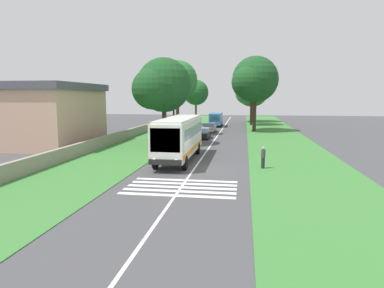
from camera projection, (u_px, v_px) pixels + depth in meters
ground at (194, 169)px, 26.64m from camera, size 160.00×160.00×0.00m
grass_verge_left at (146, 142)px, 42.55m from camera, size 120.00×8.00×0.04m
grass_verge_right at (282, 144)px, 40.09m from camera, size 120.00×8.00×0.04m
centre_line at (212, 143)px, 41.32m from camera, size 110.00×0.16×0.01m
coach_bus at (179, 136)px, 29.89m from camera, size 11.16×2.62×3.73m
zebra_crossing at (181, 187)px, 21.13m from camera, size 4.05×6.80×0.01m
trailing_car_0 at (203, 133)px, 45.85m from camera, size 4.30×1.78×1.43m
trailing_car_1 at (210, 128)px, 54.41m from camera, size 4.30×1.78×1.43m
trailing_minibus_0 at (216, 118)px, 64.09m from camera, size 6.00×2.14×2.53m
roadside_tree_left_0 at (176, 82)px, 49.42m from camera, size 7.13×5.82×10.71m
roadside_tree_left_1 at (196, 93)px, 67.38m from camera, size 5.83×4.93×8.79m
roadside_tree_left_2 at (162, 87)px, 39.05m from camera, size 7.48×6.32×9.92m
roadside_tree_right_0 at (251, 91)px, 75.60m from camera, size 8.95×7.32×10.58m
roadside_tree_right_1 at (254, 81)px, 54.52m from camera, size 8.84×7.36×11.92m
roadside_tree_right_2 at (251, 85)px, 66.44m from camera, size 7.24×5.91×10.81m
utility_pole at (174, 109)px, 43.00m from camera, size 0.24×1.40×7.57m
roadside_wall at (133, 132)px, 47.87m from camera, size 70.00×0.40×1.17m
roadside_building at (50, 114)px, 38.88m from camera, size 12.40×9.15×7.03m
pedestrian at (263, 157)px, 26.44m from camera, size 0.34×0.34×1.69m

